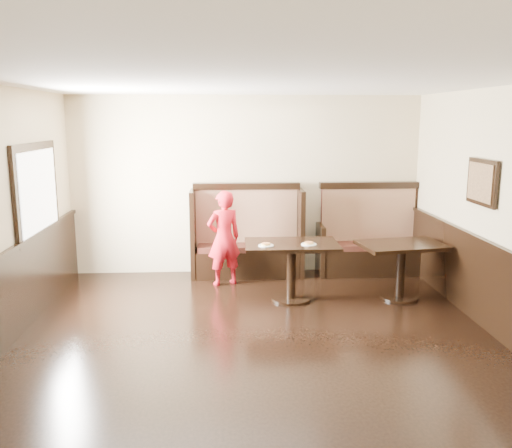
{
  "coord_description": "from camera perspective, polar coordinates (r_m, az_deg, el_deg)",
  "views": [
    {
      "loc": [
        -0.35,
        -5.02,
        2.45
      ],
      "look_at": [
        0.09,
        2.35,
        1.0
      ],
      "focal_mm": 38.0,
      "sensor_mm": 36.0,
      "label": 1
    }
  ],
  "objects": [
    {
      "name": "room_shell",
      "position": [
        5.6,
        -2.71,
        -7.45
      ],
      "size": [
        7.0,
        7.0,
        7.0
      ],
      "color": "beige",
      "rests_on": "ground"
    },
    {
      "name": "booth_neighbor",
      "position": [
        8.85,
        11.76,
        -1.99
      ],
      "size": [
        1.65,
        0.72,
        1.45
      ],
      "color": "black",
      "rests_on": "ground"
    },
    {
      "name": "ground",
      "position": [
        5.6,
        0.55,
        -14.83
      ],
      "size": [
        7.0,
        7.0,
        0.0
      ],
      "primitive_type": "plane",
      "color": "black",
      "rests_on": "ground"
    },
    {
      "name": "table_main",
      "position": [
        7.34,
        3.76,
        -3.42
      ],
      "size": [
        1.26,
        0.8,
        0.8
      ],
      "rotation": [
        0.0,
        0.0,
        -0.02
      ],
      "color": "black",
      "rests_on": "ground"
    },
    {
      "name": "booth_main",
      "position": [
        8.55,
        -0.96,
        -1.91
      ],
      "size": [
        1.75,
        0.72,
        1.45
      ],
      "color": "black",
      "rests_on": "ground"
    },
    {
      "name": "table_neighbor",
      "position": [
        7.66,
        15.03,
        -3.41
      ],
      "size": [
        1.22,
        0.9,
        0.78
      ],
      "rotation": [
        0.0,
        0.0,
        0.16
      ],
      "color": "black",
      "rests_on": "ground"
    },
    {
      "name": "pizza_plate_right",
      "position": [
        7.21,
        5.58,
        -2.07
      ],
      "size": [
        0.21,
        0.21,
        0.04
      ],
      "color": "white",
      "rests_on": "table_main"
    },
    {
      "name": "pizza_plate_left",
      "position": [
        7.12,
        1.06,
        -2.21
      ],
      "size": [
        0.2,
        0.2,
        0.04
      ],
      "color": "white",
      "rests_on": "table_main"
    },
    {
      "name": "child",
      "position": [
        8.0,
        -3.4,
        -1.5
      ],
      "size": [
        0.6,
        0.5,
        1.41
      ],
      "primitive_type": "imported",
      "rotation": [
        0.0,
        0.0,
        3.51
      ],
      "color": "red",
      "rests_on": "ground"
    }
  ]
}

